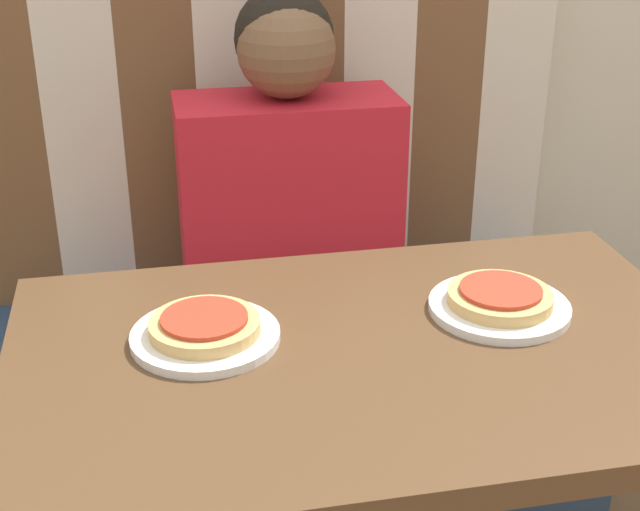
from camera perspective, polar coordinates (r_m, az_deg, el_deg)
booth_seat at (r=1.89m, az=-1.80°, el=-10.74°), size 1.17×0.56×0.48m
booth_backrest at (r=1.84m, az=-3.27°, el=8.07°), size 1.17×0.09×0.65m
dining_table at (r=1.19m, az=2.86°, el=-11.29°), size 0.89×0.56×0.77m
person at (r=1.64m, az=-2.06°, el=4.92°), size 0.40×0.20×0.64m
plate_left at (r=1.13m, az=-7.35°, el=-5.14°), size 0.19×0.19×0.01m
plate_right at (r=1.21m, az=11.39°, el=-3.26°), size 0.19×0.19×0.01m
pizza_left at (r=1.12m, az=-7.39°, el=-4.42°), size 0.14×0.14×0.02m
pizza_right at (r=1.20m, az=11.46°, el=-2.57°), size 0.14×0.14×0.02m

